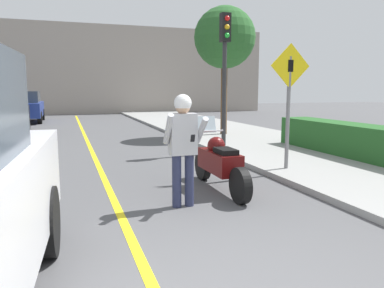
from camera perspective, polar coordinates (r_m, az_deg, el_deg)
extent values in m
cube|color=gray|center=(9.08, 23.84, -3.32)|extent=(4.40, 44.00, 0.11)
cube|color=yellow|center=(8.73, -13.90, -3.65)|extent=(0.12, 36.00, 0.01)
cube|color=gray|center=(28.58, -16.45, 10.82)|extent=(28.00, 1.20, 6.37)
cylinder|color=black|center=(5.93, 7.39, -6.31)|extent=(0.14, 0.58, 0.58)
cylinder|color=black|center=(7.44, 1.66, -3.23)|extent=(0.14, 0.58, 0.58)
cube|color=#510C0C|center=(6.62, 4.21, -2.66)|extent=(0.40, 1.16, 0.36)
sphere|color=#510C0C|center=(6.72, 3.71, -0.24)|extent=(0.32, 0.32, 0.32)
cube|color=black|center=(6.35, 5.16, -1.14)|extent=(0.28, 0.48, 0.10)
cylinder|color=silver|center=(7.08, 2.42, 2.00)|extent=(0.62, 0.03, 0.03)
cube|color=silver|center=(7.14, 2.22, 3.02)|extent=(0.36, 0.12, 0.31)
cylinder|color=#282D4C|center=(5.69, -2.34, -5.67)|extent=(0.14, 0.14, 0.81)
cylinder|color=#282D4C|center=(5.75, -0.42, -5.52)|extent=(0.14, 0.14, 0.81)
cube|color=#B7B7BC|center=(5.59, -1.40, 1.53)|extent=(0.40, 0.22, 0.62)
cylinder|color=#B7B7BC|center=(5.41, -3.62, 2.28)|extent=(0.09, 0.38, 0.48)
cylinder|color=#B7B7BC|center=(5.55, 1.43, 2.12)|extent=(0.09, 0.44, 0.44)
sphere|color=tan|center=(5.55, -1.42, 5.73)|extent=(0.22, 0.22, 0.22)
sphere|color=white|center=(5.55, -1.42, 6.25)|extent=(0.26, 0.26, 0.26)
cube|color=black|center=(5.35, 0.11, 0.89)|extent=(0.06, 0.05, 0.11)
cylinder|color=black|center=(4.35, -21.34, -11.02)|extent=(0.27, 0.77, 0.76)
cylinder|color=slate|center=(8.09, 14.42, 4.53)|extent=(0.08, 0.08, 2.33)
cube|color=yellow|center=(8.07, 14.75, 11.44)|extent=(0.91, 0.02, 0.91)
cube|color=black|center=(8.06, 14.81, 11.44)|extent=(0.12, 0.01, 0.24)
cylinder|color=#2D2D30|center=(10.51, 4.94, 9.31)|extent=(0.12, 0.12, 3.70)
cube|color=black|center=(10.62, 5.09, 17.26)|extent=(0.26, 0.22, 0.76)
sphere|color=red|center=(10.55, 5.38, 18.53)|extent=(0.14, 0.14, 0.14)
sphere|color=gold|center=(10.51, 5.37, 17.35)|extent=(0.14, 0.14, 0.14)
sphere|color=green|center=(10.48, 5.35, 16.16)|extent=(0.14, 0.14, 0.14)
cube|color=#235623|center=(10.39, 22.94, 0.67)|extent=(0.90, 5.02, 0.80)
cylinder|color=brown|center=(14.11, 4.89, 7.13)|extent=(0.24, 0.24, 2.75)
sphere|color=#285B28|center=(14.23, 5.00, 15.86)|extent=(2.24, 2.24, 2.24)
cylinder|color=black|center=(17.99, -23.85, 2.97)|extent=(0.22, 0.64, 0.64)
cylinder|color=black|center=(15.40, -24.67, 2.14)|extent=(0.22, 0.64, 0.64)
cube|color=black|center=(16.77, -27.13, 3.73)|extent=(1.80, 4.20, 0.76)
cylinder|color=black|center=(23.73, -25.83, 3.98)|extent=(0.22, 0.64, 0.64)
cylinder|color=black|center=(23.58, -21.83, 4.19)|extent=(0.22, 0.64, 0.64)
cylinder|color=black|center=(21.15, -26.68, 3.49)|extent=(0.22, 0.64, 0.64)
cylinder|color=black|center=(20.99, -22.19, 3.73)|extent=(0.22, 0.64, 0.64)
cube|color=navy|center=(22.32, -24.18, 4.84)|extent=(1.80, 4.20, 0.76)
cube|color=#38424C|center=(22.13, -24.33, 6.57)|extent=(1.58, 2.18, 0.60)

